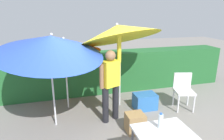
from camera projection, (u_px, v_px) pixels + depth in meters
The scene contains 11 objects.
ground_plane at pixel (115, 120), 4.53m from camera, with size 24.00×24.00×0.00m, color gray.
hedge_row at pixel (99, 72), 6.03m from camera, with size 8.00×0.70×1.19m, color #23602D.
umbrella_rainbow at pixel (119, 32), 4.68m from camera, with size 2.02×1.95×2.44m.
umbrella_orange at pixel (51, 45), 3.88m from camera, with size 2.14×2.13×2.18m.
umbrella_yellow at pixel (64, 45), 4.67m from camera, with size 1.72×1.72×1.80m.
person_vendor at pixel (111, 81), 4.29m from camera, with size 0.54×0.34×1.88m.
chair_plastic at pixel (183, 89), 4.98m from camera, with size 0.54×0.54×0.89m.
cooler_box at pixel (145, 101), 5.02m from camera, with size 0.55×0.39×0.39m, color #2D6BB7.
crate_cardboard at pixel (135, 123), 4.07m from camera, with size 0.37×0.33×0.39m, color #9E7A4C.
folding_table at pixel (163, 137), 2.85m from camera, with size 0.80×0.60×0.75m.
bottle_water at pixel (160, 121), 2.88m from camera, with size 0.07×0.07×0.24m.
Camera 1 is at (-1.14, -3.85, 2.40)m, focal length 32.15 mm.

